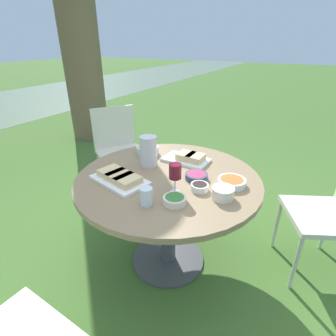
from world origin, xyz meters
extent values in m
plane|color=#446B2B|center=(0.00, 0.00, 0.00)|extent=(40.00, 40.00, 0.00)
cylinder|color=brown|center=(1.87, 2.53, 1.84)|extent=(0.58, 0.58, 3.69)
cylinder|color=#4C4C51|center=(0.00, 0.00, 0.01)|extent=(0.53, 0.53, 0.02)
cylinder|color=#4C4C51|center=(0.00, 0.00, 0.35)|extent=(0.11, 0.11, 0.66)
cylinder|color=#8C7251|center=(0.00, 0.00, 0.69)|extent=(1.17, 1.17, 0.03)
cylinder|color=beige|center=(-0.90, 0.25, 0.22)|extent=(0.03, 0.03, 0.43)
cube|color=beige|center=(0.43, -0.92, 0.45)|extent=(0.58, 0.57, 0.04)
cylinder|color=beige|center=(0.53, -0.67, 0.22)|extent=(0.03, 0.03, 0.43)
cylinder|color=beige|center=(0.18, -0.83, 0.22)|extent=(0.03, 0.03, 0.43)
cylinder|color=beige|center=(0.69, -1.00, 0.22)|extent=(0.03, 0.03, 0.43)
cube|color=beige|center=(0.63, 0.90, 0.45)|extent=(0.60, 0.60, 0.04)
cube|color=beige|center=(0.75, 1.06, 0.68)|extent=(0.38, 0.28, 0.42)
cylinder|color=beige|center=(0.37, 0.86, 0.22)|extent=(0.03, 0.03, 0.43)
cylinder|color=beige|center=(0.69, 0.63, 0.22)|extent=(0.03, 0.03, 0.43)
cylinder|color=beige|center=(0.58, 1.16, 0.22)|extent=(0.03, 0.03, 0.43)
cylinder|color=beige|center=(0.90, 0.94, 0.22)|extent=(0.03, 0.03, 0.43)
cylinder|color=silver|center=(0.08, 0.19, 0.82)|extent=(0.11, 0.11, 0.21)
cone|color=silver|center=(0.13, 0.19, 0.90)|extent=(0.03, 0.03, 0.03)
cylinder|color=silver|center=(-0.15, -0.13, 0.71)|extent=(0.06, 0.06, 0.01)
cylinder|color=silver|center=(-0.15, -0.13, 0.76)|extent=(0.01, 0.01, 0.09)
cylinder|color=maroon|center=(-0.15, -0.13, 0.85)|extent=(0.07, 0.07, 0.09)
cube|color=white|center=(0.27, 0.00, 0.72)|extent=(0.20, 0.33, 0.02)
cube|color=#E0C184|center=(0.27, -0.07, 0.75)|extent=(0.13, 0.12, 0.04)
cube|color=#E0C184|center=(0.27, 0.00, 0.75)|extent=(0.13, 0.12, 0.04)
cube|color=white|center=(-0.20, 0.23, 0.72)|extent=(0.29, 0.39, 0.02)
cube|color=#E0C184|center=(-0.22, 0.15, 0.75)|extent=(0.16, 0.15, 0.04)
cube|color=#E0C184|center=(-0.20, 0.23, 0.75)|extent=(0.16, 0.15, 0.04)
cube|color=#E0C184|center=(-0.18, 0.30, 0.75)|extent=(0.16, 0.15, 0.04)
cylinder|color=silver|center=(0.25, 0.32, 0.74)|extent=(0.17, 0.17, 0.06)
cylinder|color=#E0C147|center=(0.25, 0.32, 0.76)|extent=(0.14, 0.14, 0.03)
cylinder|color=beige|center=(-0.25, -0.18, 0.73)|extent=(0.12, 0.12, 0.04)
cylinder|color=#387533|center=(-0.25, -0.18, 0.74)|extent=(0.10, 0.10, 0.02)
cylinder|color=white|center=(-0.06, -0.24, 0.73)|extent=(0.10, 0.10, 0.04)
cylinder|color=#2D231E|center=(-0.06, -0.24, 0.74)|extent=(0.08, 0.08, 0.02)
cylinder|color=#334256|center=(0.06, -0.17, 0.73)|extent=(0.14, 0.14, 0.04)
cylinder|color=#D6385B|center=(0.06, -0.17, 0.74)|extent=(0.12, 0.12, 0.02)
cylinder|color=beige|center=(-0.08, -0.38, 0.74)|extent=(0.12, 0.12, 0.06)
cylinder|color=silver|center=(-0.08, -0.38, 0.76)|extent=(0.10, 0.10, 0.03)
cylinder|color=white|center=(0.09, -0.39, 0.73)|extent=(0.17, 0.17, 0.04)
cylinder|color=#CC662D|center=(0.09, -0.39, 0.74)|extent=(0.14, 0.14, 0.02)
cylinder|color=silver|center=(-0.33, -0.05, 0.76)|extent=(0.07, 0.07, 0.10)
camera|label=1|loc=(-1.29, -0.71, 1.49)|focal=28.00mm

